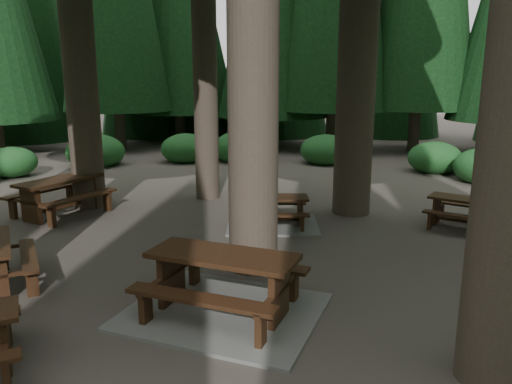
% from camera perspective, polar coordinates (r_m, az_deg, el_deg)
% --- Properties ---
extents(ground, '(80.00, 80.00, 0.00)m').
position_cam_1_polar(ground, '(8.86, -5.71, -8.60)').
color(ground, '#544D44').
rests_on(ground, ground).
extents(picnic_table_a, '(2.96, 2.58, 0.89)m').
position_cam_1_polar(picnic_table_a, '(7.13, -3.77, -11.34)').
color(picnic_table_a, gray).
rests_on(picnic_table_a, ground).
extents(picnic_table_b, '(2.21, 2.46, 0.88)m').
position_cam_1_polar(picnic_table_b, '(12.82, -21.46, 0.11)').
color(picnic_table_b, '#311A0E').
rests_on(picnic_table_b, ground).
extents(picnic_table_c, '(2.27, 1.99, 0.68)m').
position_cam_1_polar(picnic_table_c, '(11.14, 1.91, -2.80)').
color(picnic_table_c, gray).
rests_on(picnic_table_c, ground).
extents(picnic_table_d, '(1.91, 1.74, 0.67)m').
position_cam_1_polar(picnic_table_d, '(11.84, 22.88, -1.74)').
color(picnic_table_d, '#311A0E').
rests_on(picnic_table_d, ground).
extents(shrub_ring, '(23.86, 24.64, 1.49)m').
position_cam_1_polar(shrub_ring, '(9.24, -0.18, -4.97)').
color(shrub_ring, '#21622D').
rests_on(shrub_ring, ground).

